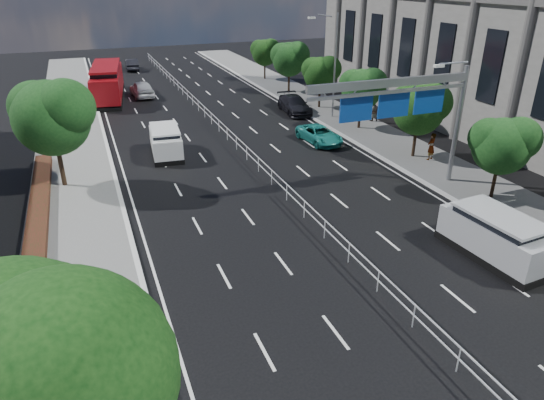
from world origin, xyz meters
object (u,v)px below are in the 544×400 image
pedestrian_a (431,146)px  white_minivan (166,142)px  toilet_sign (89,321)px  near_car_silver (142,89)px  red_bus (107,81)px  overhead_gantry (407,99)px  pedestrian_b (373,111)px  parked_car_dark (294,105)px  parked_car_teal (319,135)px  silver_minivan (496,236)px  near_car_dark (132,64)px

pedestrian_a → white_minivan: bearing=-44.3°
toilet_sign → near_car_silver: 41.36m
red_bus → near_car_silver: red_bus is taller
overhead_gantry → pedestrian_a: 7.61m
red_bus → pedestrian_a: size_ratio=6.21×
pedestrian_a → pedestrian_b: pedestrian_a is taller
parked_car_dark → white_minivan: bearing=-145.8°
parked_car_teal → parked_car_dark: 9.05m
white_minivan → pedestrian_b: bearing=10.9°
silver_minivan → parked_car_dark: silver_minivan is taller
parked_car_teal → pedestrian_a: size_ratio=2.40×
overhead_gantry → pedestrian_b: size_ratio=5.63×
pedestrian_a → near_car_dark: bearing=-89.9°
toilet_sign → overhead_gantry: bearing=29.6°
toilet_sign → parked_car_teal: 26.67m
silver_minivan → parked_car_dark: 26.95m
toilet_sign → pedestrian_a: toilet_sign is taller
parked_car_dark → parked_car_teal: bearing=-96.2°
white_minivan → pedestrian_b: 18.58m
overhead_gantry → white_minivan: bearing=135.9°
white_minivan → pedestrian_b: size_ratio=2.68×
white_minivan → pedestrian_a: pedestrian_a is taller
parked_car_teal → overhead_gantry: bearing=-92.9°
near_car_silver → pedestrian_a: bearing=116.8°
red_bus → silver_minivan: size_ratio=2.20×
overhead_gantry → pedestrian_b: (6.66, 13.32, -4.56)m
silver_minivan → pedestrian_b: (6.90, 21.37, -0.02)m
white_minivan → near_car_dark: bearing=92.2°
white_minivan → parked_car_dark: 15.29m
silver_minivan → pedestrian_a: bearing=60.9°
near_car_dark → pedestrian_b: pedestrian_b is taller
red_bus → parked_car_dark: red_bus is taller
near_car_silver → white_minivan: bearing=83.7°
overhead_gantry → parked_car_dark: (1.56, 18.84, -4.83)m
toilet_sign → parked_car_teal: bearing=48.9°
pedestrian_a → silver_minivan: bearing=46.1°
near_car_silver → parked_car_teal: size_ratio=1.09×
parked_car_dark → pedestrian_b: pedestrian_b is taller
near_car_silver → parked_car_dark: bearing=132.9°
silver_minivan → parked_car_dark: (1.80, 26.89, -0.30)m
toilet_sign → white_minivan: size_ratio=0.89×
near_car_silver → red_bus: bearing=-12.1°
near_car_silver → pedestrian_b: size_ratio=2.73×
near_car_dark → parked_car_teal: 38.50m
overhead_gantry → pedestrian_a: bearing=33.7°
white_minivan → parked_car_teal: 11.68m
overhead_gantry → pedestrian_b: bearing=63.4°
red_bus → pedestrian_b: (20.90, -17.87, -0.76)m
white_minivan → silver_minivan: 22.68m
near_car_silver → near_car_dark: (0.90, 16.52, -0.10)m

